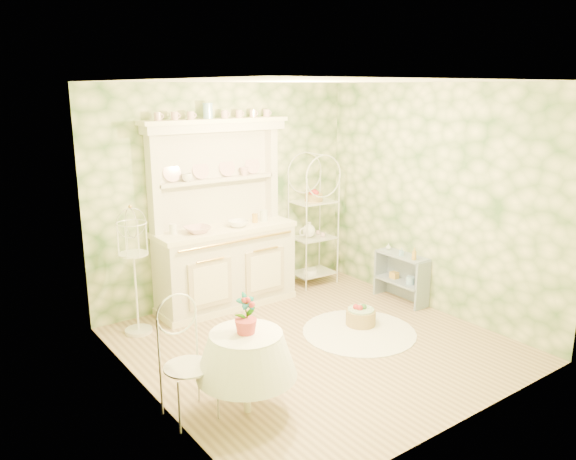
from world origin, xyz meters
TOP-DOWN VIEW (x-y plane):
  - floor at (0.00, 0.00)m, footprint 3.60×3.60m
  - ceiling at (0.00, 0.00)m, footprint 3.60×3.60m
  - wall_left at (-1.80, 0.00)m, footprint 3.60×3.60m
  - wall_right at (1.80, 0.00)m, footprint 3.60×3.60m
  - wall_back at (0.00, 1.80)m, footprint 3.60×3.60m
  - wall_front at (0.00, -1.80)m, footprint 3.60×3.60m
  - kitchen_dresser at (-0.20, 1.52)m, footprint 1.87×0.61m
  - bakers_rack at (1.19, 1.54)m, footprint 0.59×0.43m
  - side_shelf at (1.67, 0.35)m, footprint 0.31×0.73m
  - round_table at (-1.26, -0.65)m, footprint 0.81×0.81m
  - cafe_chair at (-1.68, -0.43)m, footprint 0.46×0.46m
  - birdcage_stand at (-1.40, 1.40)m, footprint 0.33×0.33m
  - floor_basket at (0.73, 0.09)m, footprint 0.36×0.36m
  - lace_rug at (0.58, -0.05)m, footprint 1.59×1.59m
  - bowl_floral at (-0.60, 1.46)m, footprint 0.31×0.31m
  - bowl_white at (-0.07, 1.43)m, footprint 0.29×0.29m
  - cup_left at (-0.59, 1.68)m, footprint 0.14×0.14m
  - cup_right at (0.19, 1.68)m, footprint 0.12×0.12m
  - potted_geranium at (-1.24, -0.63)m, footprint 0.18×0.12m
  - bottle_amber at (1.60, 0.11)m, footprint 0.08×0.08m
  - bottle_blue at (1.62, 0.32)m, footprint 0.06×0.06m
  - bottle_glass at (1.68, 0.61)m, footprint 0.09×0.09m

SIDE VIEW (x-z plane):
  - floor at x=0.00m, z-range 0.00..0.00m
  - lace_rug at x=0.58m, z-range 0.00..0.01m
  - floor_basket at x=0.73m, z-range 0.00..0.19m
  - side_shelf at x=1.67m, z-range 0.00..0.61m
  - round_table at x=-1.26m, z-range 0.00..0.70m
  - cafe_chair at x=-1.68m, z-range 0.00..0.96m
  - bottle_glass at x=1.68m, z-range 0.60..0.69m
  - bottle_blue at x=1.62m, z-range 0.60..0.70m
  - birdcage_stand at x=-1.40m, z-range 0.00..1.34m
  - bottle_amber at x=1.60m, z-range 0.61..0.76m
  - potted_geranium at x=-1.24m, z-range 0.69..1.01m
  - bakers_rack at x=1.19m, z-range 0.00..1.82m
  - bowl_floral at x=-0.60m, z-range 0.98..1.05m
  - bowl_white at x=-0.07m, z-range 0.98..1.06m
  - kitchen_dresser at x=-0.20m, z-range 0.00..2.29m
  - wall_left at x=-1.80m, z-range 1.35..1.35m
  - wall_right at x=1.80m, z-range 1.35..1.35m
  - wall_back at x=0.00m, z-range 1.35..1.35m
  - wall_front at x=0.00m, z-range 1.35..1.35m
  - cup_left at x=-0.59m, z-range 1.56..1.66m
  - cup_right at x=0.19m, z-range 1.56..1.66m
  - ceiling at x=0.00m, z-range 2.70..2.70m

